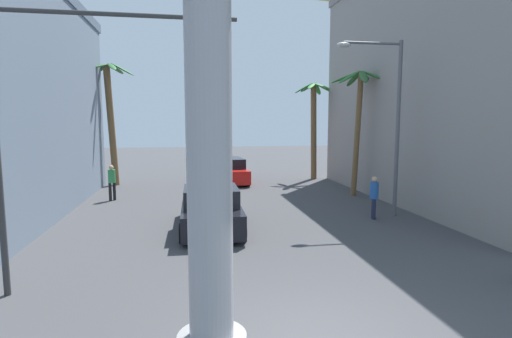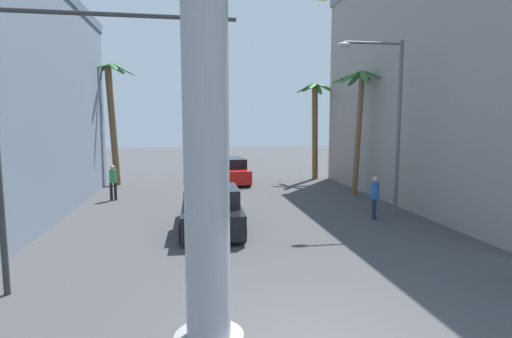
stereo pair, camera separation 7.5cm
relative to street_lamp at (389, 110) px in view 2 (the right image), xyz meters
The scene contains 11 objects.
ground_plane 7.29m from the street_lamp, 166.31° to the left, with size 90.39×90.39×0.00m, color #424244.
building_right 5.77m from the street_lamp, 28.94° to the left, with size 6.98×16.59×11.68m.
street_lamp is the anchor object (origin of this frame).
traffic_light_mast 11.77m from the street_lamp, 151.63° to the right, with size 5.24×0.32×6.23m.
car_lead 8.01m from the street_lamp, behind, with size 2.20×4.77×1.56m.
car_far 11.92m from the street_lamp, 117.85° to the left, with size 2.15×4.81×1.56m.
palm_tree_far_right 10.76m from the street_lamp, 87.80° to the left, with size 2.67×2.59×6.42m.
palm_tree_far_left 15.94m from the street_lamp, 140.67° to the left, with size 2.74×2.90×7.29m.
palm_tree_mid_right 4.46m from the street_lamp, 80.47° to the left, with size 3.00×2.99×6.44m.
pedestrian_mid_right 3.38m from the street_lamp, 149.27° to the right, with size 0.43×0.43×1.69m.
pedestrian_far_left 13.11m from the street_lamp, 155.64° to the left, with size 0.45×0.45×1.74m.
Camera 2 is at (-2.09, -6.30, 3.84)m, focal length 28.00 mm.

